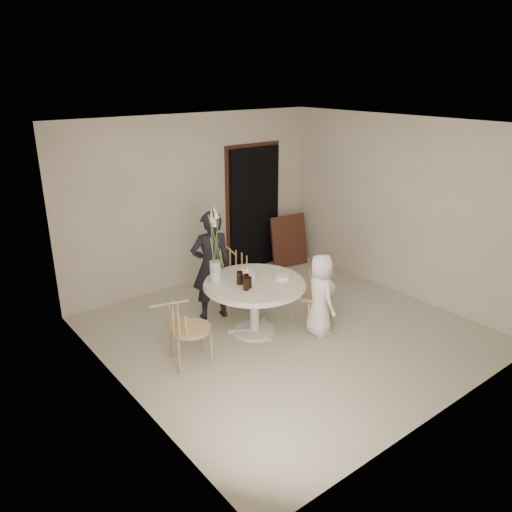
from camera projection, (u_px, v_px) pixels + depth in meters
ground at (287, 331)px, 6.70m from camera, size 4.50×4.50×0.00m
room_shell at (289, 215)px, 6.14m from camera, size 4.50×4.50×4.50m
doorway at (254, 209)px, 8.62m from camera, size 1.00×0.10×2.10m
door_trim at (253, 205)px, 8.63m from camera, size 1.12×0.03×2.22m
table at (255, 290)px, 6.47m from camera, size 1.33×1.33×0.73m
picture_frame at (289, 241)px, 8.86m from camera, size 0.71×0.31×0.91m
chair_far at (233, 270)px, 7.30m from camera, size 0.55×0.58×0.84m
chair_right at (319, 286)px, 6.77m from camera, size 0.53×0.50×0.83m
chair_left at (180, 324)px, 5.75m from camera, size 0.58×0.55×0.84m
girl at (211, 266)px, 6.83m from camera, size 0.64×0.50×1.55m
boy at (320, 295)px, 6.46m from camera, size 0.49×0.62×1.11m
birthday_cake at (247, 276)px, 6.44m from camera, size 0.24×0.24×0.16m
cola_tumbler_a at (249, 283)px, 6.22m from camera, size 0.08×0.08×0.14m
cola_tumbler_b at (246, 284)px, 6.15m from camera, size 0.10×0.10×0.16m
cola_tumbler_c at (240, 278)px, 6.32m from camera, size 0.09×0.09×0.17m
cola_tumbler_d at (246, 280)px, 6.27m from camera, size 0.10×0.10×0.15m
plate_stack at (282, 277)px, 6.50m from camera, size 0.25×0.25×0.05m
flower_vase at (215, 255)px, 6.32m from camera, size 0.15×0.15×1.02m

